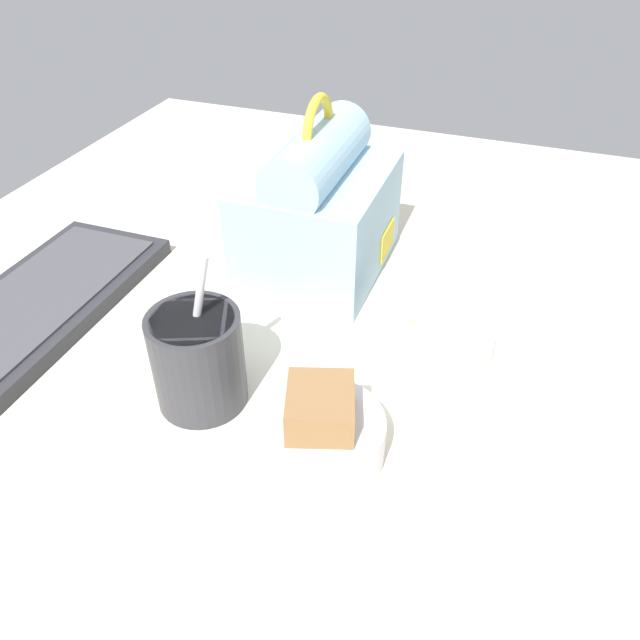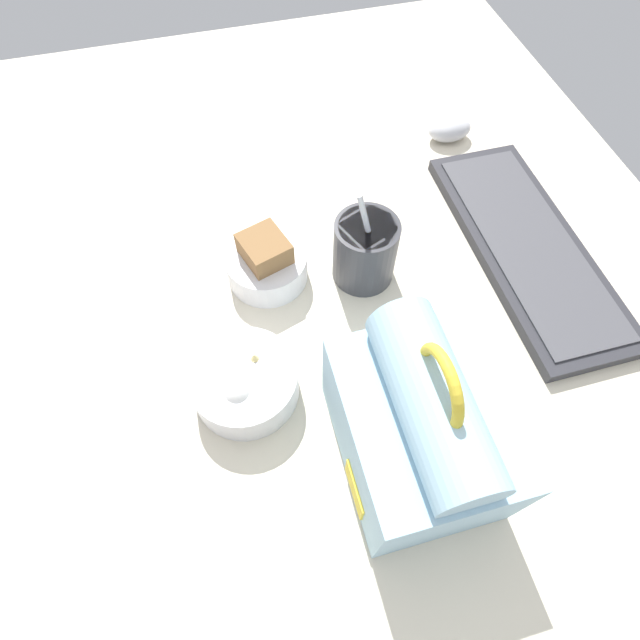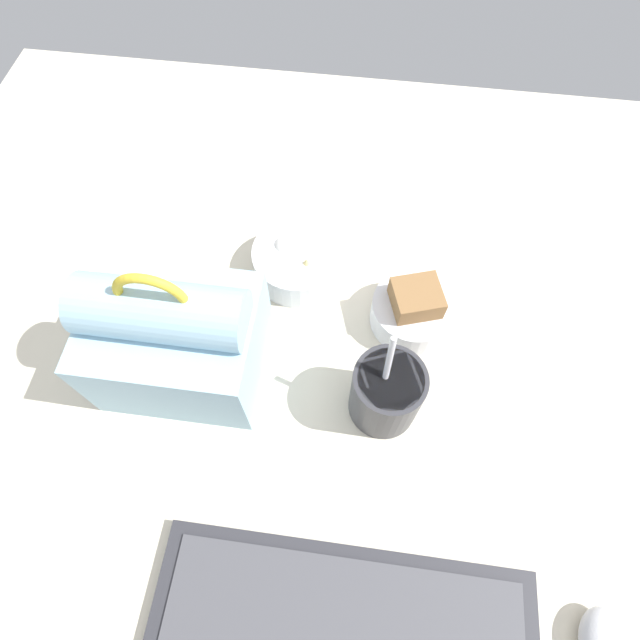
{
  "view_description": "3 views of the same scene",
  "coord_description": "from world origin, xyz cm",
  "px_view_note": "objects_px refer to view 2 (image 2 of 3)",
  "views": [
    {
      "loc": [
        -39.37,
        -17.26,
        43.94
      ],
      "look_at": [
        5.37,
        -1.07,
        7.0
      ],
      "focal_mm": 35.0,
      "sensor_mm": 36.0,
      "label": 1
    },
    {
      "loc": [
        35.31,
        -9.05,
        57.64
      ],
      "look_at": [
        5.37,
        -1.07,
        7.0
      ],
      "focal_mm": 28.0,
      "sensor_mm": 36.0,
      "label": 2
    },
    {
      "loc": [
        1.53,
        28.0,
        62.0
      ],
      "look_at": [
        5.37,
        -1.07,
        7.0
      ],
      "focal_mm": 28.0,
      "sensor_mm": 36.0,
      "label": 3
    }
  ],
  "objects_px": {
    "lunch_bag": "(420,426)",
    "bento_bowl_sandwich": "(267,263)",
    "soup_cup": "(365,250)",
    "bento_bowl_snacks": "(245,382)",
    "computer_mouse": "(450,129)",
    "keyboard": "(527,247)"
  },
  "relations": [
    {
      "from": "lunch_bag",
      "to": "bento_bowl_snacks",
      "type": "xyz_separation_m",
      "value": [
        -0.12,
        -0.16,
        -0.05
      ]
    },
    {
      "from": "keyboard",
      "to": "lunch_bag",
      "type": "relative_size",
      "value": 1.85
    },
    {
      "from": "keyboard",
      "to": "bento_bowl_sandwich",
      "type": "relative_size",
      "value": 3.59
    },
    {
      "from": "computer_mouse",
      "to": "bento_bowl_sandwich",
      "type": "bearing_deg",
      "value": -59.72
    },
    {
      "from": "computer_mouse",
      "to": "bento_bowl_snacks",
      "type": "bearing_deg",
      "value": -48.21
    },
    {
      "from": "lunch_bag",
      "to": "soup_cup",
      "type": "height_order",
      "value": "lunch_bag"
    },
    {
      "from": "keyboard",
      "to": "computer_mouse",
      "type": "distance_m",
      "value": 0.26
    },
    {
      "from": "bento_bowl_sandwich",
      "to": "bento_bowl_snacks",
      "type": "xyz_separation_m",
      "value": [
        0.16,
        -0.06,
        -0.0
      ]
    },
    {
      "from": "lunch_bag",
      "to": "computer_mouse",
      "type": "relative_size",
      "value": 2.92
    },
    {
      "from": "bento_bowl_sandwich",
      "to": "computer_mouse",
      "type": "bearing_deg",
      "value": 120.28
    },
    {
      "from": "keyboard",
      "to": "bento_bowl_sandwich",
      "type": "xyz_separation_m",
      "value": [
        -0.05,
        -0.36,
        0.02
      ]
    },
    {
      "from": "bento_bowl_snacks",
      "to": "computer_mouse",
      "type": "distance_m",
      "value": 0.55
    },
    {
      "from": "lunch_bag",
      "to": "bento_bowl_snacks",
      "type": "bearing_deg",
      "value": -125.81
    },
    {
      "from": "lunch_bag",
      "to": "bento_bowl_sandwich",
      "type": "xyz_separation_m",
      "value": [
        -0.28,
        -0.1,
        -0.05
      ]
    },
    {
      "from": "keyboard",
      "to": "lunch_bag",
      "type": "height_order",
      "value": "lunch_bag"
    },
    {
      "from": "keyboard",
      "to": "bento_bowl_sandwich",
      "type": "bearing_deg",
      "value": -98.08
    },
    {
      "from": "lunch_bag",
      "to": "bento_bowl_sandwich",
      "type": "bearing_deg",
      "value": -159.71
    },
    {
      "from": "soup_cup",
      "to": "bento_bowl_sandwich",
      "type": "distance_m",
      "value": 0.13
    },
    {
      "from": "lunch_bag",
      "to": "bento_bowl_snacks",
      "type": "height_order",
      "value": "lunch_bag"
    },
    {
      "from": "keyboard",
      "to": "lunch_bag",
      "type": "xyz_separation_m",
      "value": [
        0.23,
        -0.26,
        0.07
      ]
    },
    {
      "from": "bento_bowl_snacks",
      "to": "computer_mouse",
      "type": "height_order",
      "value": "bento_bowl_snacks"
    },
    {
      "from": "keyboard",
      "to": "soup_cup",
      "type": "distance_m",
      "value": 0.24
    }
  ]
}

